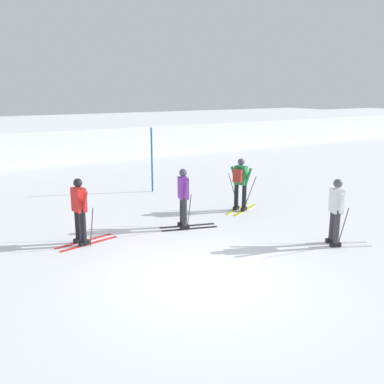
% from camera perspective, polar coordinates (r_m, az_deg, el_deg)
% --- Properties ---
extents(ground_plane, '(120.00, 120.00, 0.00)m').
position_cam_1_polar(ground_plane, '(9.12, 1.56, -11.46)').
color(ground_plane, white).
extents(far_snow_ridge, '(80.00, 9.72, 1.65)m').
position_cam_1_polar(far_snow_ridge, '(28.76, -22.16, 6.53)').
color(far_snow_ridge, white).
rests_on(far_snow_ridge, ground).
extents(skier_white, '(1.60, 1.05, 1.71)m').
position_cam_1_polar(skier_white, '(11.24, 18.60, -2.33)').
color(skier_white, silver).
rests_on(skier_white, ground).
extents(skier_green, '(1.59, 1.06, 1.71)m').
position_cam_1_polar(skier_green, '(13.79, 6.44, 1.34)').
color(skier_green, gold).
rests_on(skier_green, ground).
extents(skier_red, '(1.64, 0.99, 1.71)m').
position_cam_1_polar(skier_red, '(11.09, -14.68, -2.26)').
color(skier_red, red).
rests_on(skier_red, ground).
extents(skier_purple, '(1.64, 0.97, 1.71)m').
position_cam_1_polar(skier_purple, '(11.98, -1.13, -0.64)').
color(skier_purple, black).
rests_on(skier_purple, ground).
extents(trail_marker_pole, '(0.06, 0.06, 2.45)m').
position_cam_1_polar(trail_marker_pole, '(16.35, -5.35, 4.25)').
color(trail_marker_pole, '#1E56AD').
rests_on(trail_marker_pole, ground).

